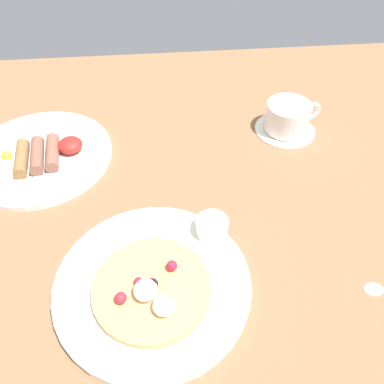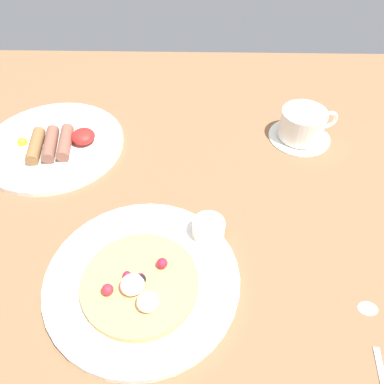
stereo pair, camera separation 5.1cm
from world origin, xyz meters
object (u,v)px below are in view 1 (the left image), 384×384
syrup_ramekin (213,226)px  coffee_saucer (285,129)px  breakfast_plate (40,156)px  coffee_cup (289,116)px  pancake_plate (154,284)px

syrup_ramekin → coffee_saucer: (0.19, 0.26, -0.02)m
breakfast_plate → coffee_cup: 0.50m
coffee_cup → syrup_ramekin: bearing=-126.2°
syrup_ramekin → breakfast_plate: (-0.31, 0.22, -0.02)m
coffee_saucer → coffee_cup: size_ratio=1.05×
coffee_cup → breakfast_plate: bearing=-175.4°
pancake_plate → coffee_saucer: size_ratio=2.26×
syrup_ramekin → coffee_cup: size_ratio=0.43×
syrup_ramekin → breakfast_plate: bearing=144.3°
pancake_plate → coffee_cup: bearing=50.0°
coffee_saucer → pancake_plate: bearing=-129.9°
syrup_ramekin → coffee_cup: 0.32m
coffee_saucer → syrup_ramekin: bearing=-126.0°
breakfast_plate → coffee_cup: bearing=4.6°
pancake_plate → breakfast_plate: (-0.21, 0.30, -0.00)m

